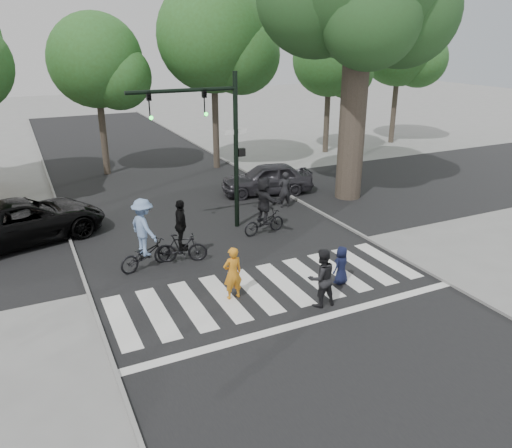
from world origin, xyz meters
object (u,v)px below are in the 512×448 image
at_px(pedestrian_woman, 233,273).
at_px(car_suv, 24,221).
at_px(pedestrian_child, 341,265).
at_px(cyclist_mid, 182,237).
at_px(car_grey, 267,179).
at_px(pedestrian_adult, 321,278).
at_px(cyclist_right, 264,209).
at_px(traffic_signal, 215,131).
at_px(cyclist_left, 145,239).

xyz_separation_m(pedestrian_woman, car_suv, (-5.21, 7.33, 0.00)).
height_order(pedestrian_child, cyclist_mid, cyclist_mid).
bearing_deg(car_grey, pedestrian_adult, -7.10).
bearing_deg(pedestrian_woman, pedestrian_child, 166.46).
height_order(pedestrian_child, car_grey, car_grey).
bearing_deg(cyclist_right, pedestrian_woman, -126.67).
xyz_separation_m(cyclist_mid, car_suv, (-4.67, 4.28, -0.09)).
distance_m(traffic_signal, car_suv, 7.76).
height_order(pedestrian_woman, pedestrian_child, pedestrian_woman).
relative_size(pedestrian_child, car_suv, 0.21).
bearing_deg(cyclist_right, car_suv, 159.09).
bearing_deg(car_grey, pedestrian_woman, -20.58).
xyz_separation_m(traffic_signal, cyclist_left, (-3.39, -2.23, -2.87)).
bearing_deg(cyclist_left, car_grey, 37.91).
height_order(traffic_signal, pedestrian_child, traffic_signal).
relative_size(cyclist_left, cyclist_mid, 1.09).
height_order(car_suv, car_grey, car_suv).
bearing_deg(cyclist_right, pedestrian_adult, -100.36).
relative_size(pedestrian_child, cyclist_mid, 0.56).
bearing_deg(cyclist_mid, cyclist_right, 16.97).
bearing_deg(pedestrian_child, pedestrian_woman, -29.93).
relative_size(pedestrian_woman, cyclist_right, 0.71).
relative_size(cyclist_mid, cyclist_right, 0.97).
bearing_deg(car_suv, cyclist_right, -126.36).
height_order(cyclist_mid, car_suv, cyclist_mid).
height_order(pedestrian_child, cyclist_left, cyclist_left).
bearing_deg(car_suv, pedestrian_adult, -155.82).
relative_size(pedestrian_woman, pedestrian_adult, 0.93).
bearing_deg(pedestrian_child, cyclist_mid, -62.98).
relative_size(pedestrian_adult, car_suv, 0.30).
distance_m(pedestrian_child, cyclist_right, 4.77).
bearing_deg(cyclist_left, cyclist_mid, -1.90).
relative_size(cyclist_left, car_grey, 0.55).
relative_size(cyclist_mid, car_suv, 0.38).
xyz_separation_m(cyclist_mid, car_grey, (6.11, 5.75, -0.15)).
relative_size(pedestrian_child, cyclist_right, 0.54).
xyz_separation_m(pedestrian_woman, pedestrian_child, (3.36, -0.59, -0.19)).
bearing_deg(traffic_signal, pedestrian_woman, -106.96).
xyz_separation_m(cyclist_left, car_suv, (-3.44, 4.24, -0.23)).
height_order(pedestrian_adult, cyclist_left, cyclist_left).
bearing_deg(traffic_signal, cyclist_left, -146.65).
height_order(traffic_signal, car_suv, traffic_signal).
bearing_deg(car_suv, cyclist_left, -156.39).
height_order(pedestrian_woman, pedestrian_adult, pedestrian_adult).
bearing_deg(traffic_signal, pedestrian_adult, -86.22).
bearing_deg(pedestrian_adult, pedestrian_child, -144.64).
bearing_deg(car_grey, cyclist_left, -40.35).
distance_m(cyclist_left, car_suv, 5.47).
distance_m(pedestrian_child, car_suv, 11.67).
xyz_separation_m(pedestrian_woman, pedestrian_adult, (2.07, -1.46, 0.06)).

